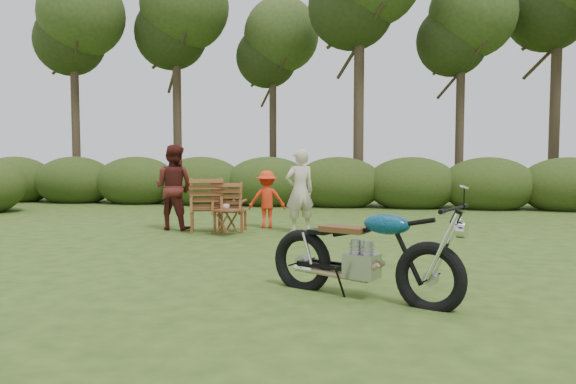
% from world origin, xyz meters
% --- Properties ---
extents(ground, '(80.00, 80.00, 0.00)m').
position_xyz_m(ground, '(0.00, 0.00, 0.00)').
color(ground, '#2B4517').
rests_on(ground, ground).
extents(tree_line, '(22.52, 11.62, 8.14)m').
position_xyz_m(tree_line, '(0.50, 9.74, 3.81)').
color(tree_line, '#35271D').
rests_on(tree_line, ground).
extents(motorcycle, '(2.19, 1.57, 1.17)m').
position_xyz_m(motorcycle, '(1.05, -0.86, 0.00)').
color(motorcycle, '#0B6A9A').
rests_on(motorcycle, ground).
extents(lawn_chair_right, '(0.70, 0.70, 0.94)m').
position_xyz_m(lawn_chair_right, '(-1.62, 3.65, 0.00)').
color(lawn_chair_right, brown).
rests_on(lawn_chair_right, ground).
extents(lawn_chair_left, '(0.88, 0.88, 1.02)m').
position_xyz_m(lawn_chair_left, '(-2.06, 3.55, 0.00)').
color(lawn_chair_left, '#5A3316').
rests_on(lawn_chair_left, ground).
extents(side_table, '(0.56, 0.51, 0.48)m').
position_xyz_m(side_table, '(-1.53, 3.11, 0.24)').
color(side_table, '#5B3016').
rests_on(side_table, ground).
extents(cup, '(0.14, 0.14, 0.09)m').
position_xyz_m(cup, '(-1.55, 3.13, 0.52)').
color(cup, beige).
rests_on(cup, side_table).
extents(adult_a, '(0.68, 0.62, 1.57)m').
position_xyz_m(adult_a, '(-0.30, 3.75, 0.00)').
color(adult_a, beige).
rests_on(adult_a, ground).
extents(adult_b, '(0.89, 0.75, 1.65)m').
position_xyz_m(adult_b, '(-2.77, 3.71, 0.00)').
color(adult_b, '#4D1A16').
rests_on(adult_b, ground).
extents(child, '(0.82, 0.59, 1.14)m').
position_xyz_m(child, '(-1.04, 4.28, 0.00)').
color(child, red).
rests_on(child, ground).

